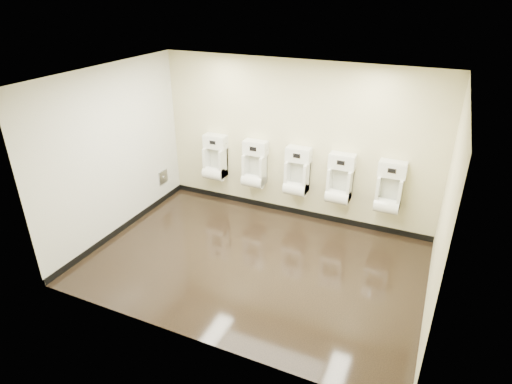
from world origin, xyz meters
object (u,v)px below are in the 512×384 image
access_panel (163,177)px  urinal_4 (389,191)px  urinal_0 (215,161)px  urinal_3 (340,182)px  urinal_2 (297,175)px  urinal_1 (254,167)px

access_panel → urinal_4: (4.17, 0.40, 0.35)m
urinal_0 → urinal_3: size_ratio=1.00×
urinal_3 → urinal_4: (0.82, 0.00, 0.00)m
urinal_2 → urinal_4: same height
urinal_1 → urinal_2: size_ratio=1.00×
urinal_1 → urinal_4: 2.40m
urinal_0 → urinal_4: 3.23m
urinal_3 → urinal_4: 0.82m
urinal_0 → urinal_1: size_ratio=1.00×
access_panel → urinal_1: (1.77, 0.40, 0.35)m
urinal_1 → urinal_4: same height
access_panel → urinal_2: urinal_2 is taller
urinal_2 → urinal_0: bearing=180.0°
urinal_2 → urinal_4: (1.58, 0.00, 0.00)m
access_panel → urinal_2: (2.59, 0.40, 0.35)m
urinal_2 → urinal_1: bearing=180.0°
access_panel → urinal_3: 3.40m
access_panel → urinal_4: 4.20m
urinal_3 → urinal_0: bearing=180.0°
urinal_3 → access_panel: bearing=-173.2°
access_panel → urinal_2: bearing=8.8°
urinal_1 → urinal_3: size_ratio=1.00×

